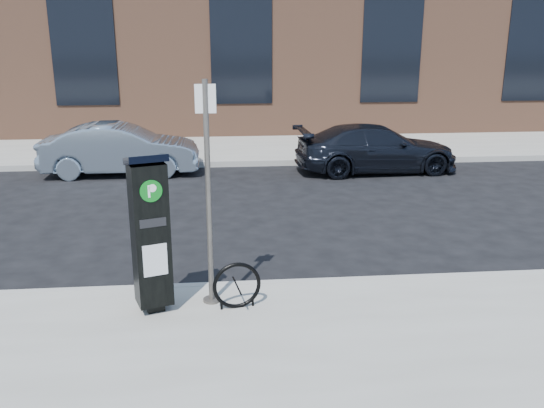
{
  "coord_description": "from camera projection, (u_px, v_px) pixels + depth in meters",
  "views": [
    {
      "loc": [
        -0.79,
        -7.35,
        3.45
      ],
      "look_at": [
        -0.06,
        0.5,
        1.12
      ],
      "focal_mm": 38.0,
      "sensor_mm": 36.0,
      "label": 1
    }
  ],
  "objects": [
    {
      "name": "car_dark",
      "position": [
        376.0,
        148.0,
        14.97
      ],
      "size": [
        4.3,
        1.94,
        1.22
      ],
      "primitive_type": "imported",
      "rotation": [
        0.0,
        0.0,
        1.63
      ],
      "color": "black",
      "rests_on": "ground"
    },
    {
      "name": "ground",
      "position": [
        280.0,
        291.0,
        8.07
      ],
      "size": [
        120.0,
        120.0,
        0.0
      ],
      "primitive_type": "plane",
      "color": "black",
      "rests_on": "ground"
    },
    {
      "name": "bike_rack",
      "position": [
        237.0,
        286.0,
        7.16
      ],
      "size": [
        0.61,
        0.15,
        0.61
      ],
      "rotation": [
        0.0,
        0.0,
        0.16
      ],
      "color": "black",
      "rests_on": "sidewalk_near"
    },
    {
      "name": "parking_kiosk",
      "position": [
        150.0,
        232.0,
        6.9
      ],
      "size": [
        0.56,
        0.53,
        1.99
      ],
      "rotation": [
        0.0,
        0.0,
        0.33
      ],
      "color": "black",
      "rests_on": "sidewalk_near"
    },
    {
      "name": "sign_pole",
      "position": [
        209.0,
        197.0,
        7.03
      ],
      "size": [
        0.25,
        0.22,
        2.81
      ],
      "rotation": [
        0.0,
        0.0,
        0.01
      ],
      "color": "#57504D",
      "rests_on": "sidewalk_near"
    },
    {
      "name": "building",
      "position": [
        236.0,
        17.0,
        23.13
      ],
      "size": [
        28.0,
        10.05,
        8.25
      ],
      "color": "brown",
      "rests_on": "ground"
    },
    {
      "name": "curb_far",
      "position": [
        249.0,
        163.0,
        15.71
      ],
      "size": [
        60.0,
        0.12,
        0.16
      ],
      "primitive_type": "cube",
      "color": "#9E9B93",
      "rests_on": "ground"
    },
    {
      "name": "sidewalk_far",
      "position": [
        240.0,
        129.0,
        21.42
      ],
      "size": [
        60.0,
        12.0,
        0.15
      ],
      "primitive_type": "cube",
      "color": "gray",
      "rests_on": "ground"
    },
    {
      "name": "curb_near",
      "position": [
        280.0,
        286.0,
        8.03
      ],
      "size": [
        60.0,
        0.12,
        0.16
      ],
      "primitive_type": "cube",
      "color": "#9E9B93",
      "rests_on": "ground"
    },
    {
      "name": "car_silver",
      "position": [
        121.0,
        149.0,
        14.66
      ],
      "size": [
        3.95,
        1.42,
        1.3
      ],
      "primitive_type": "imported",
      "rotation": [
        0.0,
        0.0,
        1.58
      ],
      "color": "#7E90A1",
      "rests_on": "ground"
    }
  ]
}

